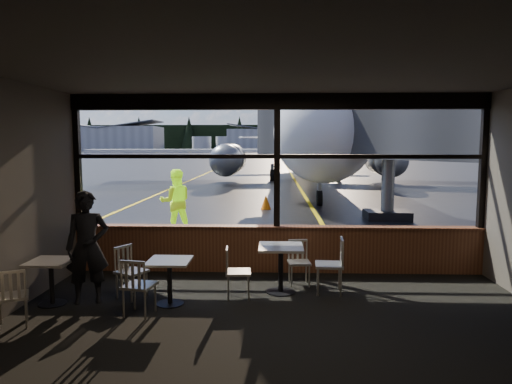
# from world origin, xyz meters

# --- Properties ---
(ground_plane) EXTENTS (520.00, 520.00, 0.00)m
(ground_plane) POSITION_xyz_m (0.00, 120.00, 0.00)
(ground_plane) COLOR black
(ground_plane) RESTS_ON ground
(carpet_floor) EXTENTS (8.00, 6.00, 0.01)m
(carpet_floor) POSITION_xyz_m (0.00, -3.00, 0.01)
(carpet_floor) COLOR black
(carpet_floor) RESTS_ON ground
(ceiling) EXTENTS (8.00, 6.00, 0.04)m
(ceiling) POSITION_xyz_m (0.00, -3.00, 3.50)
(ceiling) COLOR #38332D
(ceiling) RESTS_ON ground
(wall_back) EXTENTS (8.00, 0.04, 3.50)m
(wall_back) POSITION_xyz_m (0.00, -6.00, 1.75)
(wall_back) COLOR #4E473E
(wall_back) RESTS_ON ground
(window_sill) EXTENTS (8.00, 0.28, 0.90)m
(window_sill) POSITION_xyz_m (0.00, 0.00, 0.45)
(window_sill) COLOR #5C301C
(window_sill) RESTS_ON ground
(window_header) EXTENTS (8.00, 0.18, 0.30)m
(window_header) POSITION_xyz_m (0.00, 0.00, 3.35)
(window_header) COLOR black
(window_header) RESTS_ON ground
(mullion_left) EXTENTS (0.12, 0.12, 2.60)m
(mullion_left) POSITION_xyz_m (-3.95, 0.00, 2.20)
(mullion_left) COLOR black
(mullion_left) RESTS_ON ground
(mullion_centre) EXTENTS (0.12, 0.12, 2.60)m
(mullion_centre) POSITION_xyz_m (0.00, 0.00, 2.20)
(mullion_centre) COLOR black
(mullion_centre) RESTS_ON ground
(mullion_right) EXTENTS (0.12, 0.12, 2.60)m
(mullion_right) POSITION_xyz_m (3.95, 0.00, 2.20)
(mullion_right) COLOR black
(mullion_right) RESTS_ON ground
(window_transom) EXTENTS (8.00, 0.10, 0.08)m
(window_transom) POSITION_xyz_m (0.00, 0.00, 2.30)
(window_transom) COLOR black
(window_transom) RESTS_ON ground
(airliner) EXTENTS (30.78, 36.64, 10.99)m
(airliner) POSITION_xyz_m (2.14, 22.16, 5.50)
(airliner) COLOR white
(airliner) RESTS_ON ground_plane
(jet_bridge) EXTENTS (8.80, 10.75, 4.69)m
(jet_bridge) POSITION_xyz_m (3.60, 5.50, 2.35)
(jet_bridge) COLOR #2E2E31
(jet_bridge) RESTS_ON ground_plane
(cafe_table_near) EXTENTS (0.75, 0.75, 0.82)m
(cafe_table_near) POSITION_xyz_m (0.06, -1.30, 0.41)
(cafe_table_near) COLOR #9A948D
(cafe_table_near) RESTS_ON carpet_floor
(cafe_table_mid) EXTENTS (0.66, 0.66, 0.73)m
(cafe_table_mid) POSITION_xyz_m (-1.70, -1.94, 0.36)
(cafe_table_mid) COLOR #A09C93
(cafe_table_mid) RESTS_ON carpet_floor
(cafe_table_left) EXTENTS (0.65, 0.65, 0.72)m
(cafe_table_left) POSITION_xyz_m (-3.56, -2.01, 0.36)
(cafe_table_left) COLOR gray
(cafe_table_left) RESTS_ON carpet_floor
(chair_near_e) EXTENTS (0.57, 0.57, 0.97)m
(chair_near_e) POSITION_xyz_m (0.88, -1.28, 0.48)
(chair_near_e) COLOR beige
(chair_near_e) RESTS_ON carpet_floor
(chair_near_w) EXTENTS (0.50, 0.50, 0.86)m
(chair_near_w) POSITION_xyz_m (-0.64, -1.58, 0.43)
(chair_near_w) COLOR #B4AEA2
(chair_near_w) RESTS_ON carpet_floor
(chair_near_n) EXTENTS (0.49, 0.49, 0.81)m
(chair_near_n) POSITION_xyz_m (0.40, -0.85, 0.41)
(chair_near_n) COLOR beige
(chair_near_n) RESTS_ON carpet_floor
(chair_mid_s) EXTENTS (0.56, 0.56, 0.89)m
(chair_mid_s) POSITION_xyz_m (-2.05, -2.40, 0.44)
(chair_mid_s) COLOR #A9A599
(chair_mid_s) RESTS_ON carpet_floor
(chair_mid_w) EXTENTS (0.65, 0.65, 0.87)m
(chair_mid_w) POSITION_xyz_m (-2.40, -1.64, 0.43)
(chair_mid_w) COLOR beige
(chair_mid_w) RESTS_ON carpet_floor
(chair_left_s) EXTENTS (0.63, 0.63, 0.86)m
(chair_left_s) POSITION_xyz_m (-3.68, -2.90, 0.43)
(chair_left_s) COLOR #B1ADA0
(chair_left_s) RESTS_ON carpet_floor
(passenger) EXTENTS (0.76, 0.62, 1.81)m
(passenger) POSITION_xyz_m (-3.03, -1.88, 0.90)
(passenger) COLOR black
(passenger) RESTS_ON carpet_floor
(ground_crew) EXTENTS (1.06, 0.93, 1.84)m
(ground_crew) POSITION_xyz_m (-2.84, 3.83, 0.92)
(ground_crew) COLOR #BFF219
(ground_crew) RESTS_ON ground_plane
(cone_nose) EXTENTS (0.41, 0.41, 0.57)m
(cone_nose) POSITION_xyz_m (-0.36, 8.89, 0.28)
(cone_nose) COLOR #FD4E08
(cone_nose) RESTS_ON ground_plane
(hangar_left) EXTENTS (45.00, 18.00, 11.00)m
(hangar_left) POSITION_xyz_m (-70.00, 180.00, 5.50)
(hangar_left) COLOR silver
(hangar_left) RESTS_ON ground_plane
(hangar_mid) EXTENTS (38.00, 15.00, 10.00)m
(hangar_mid) POSITION_xyz_m (0.00, 185.00, 5.00)
(hangar_mid) COLOR silver
(hangar_mid) RESTS_ON ground_plane
(hangar_right) EXTENTS (50.00, 20.00, 12.00)m
(hangar_right) POSITION_xyz_m (60.00, 178.00, 6.00)
(hangar_right) COLOR silver
(hangar_right) RESTS_ON ground_plane
(fuel_tank_a) EXTENTS (8.00, 8.00, 6.00)m
(fuel_tank_a) POSITION_xyz_m (-30.00, 182.00, 3.00)
(fuel_tank_a) COLOR silver
(fuel_tank_a) RESTS_ON ground_plane
(fuel_tank_b) EXTENTS (8.00, 8.00, 6.00)m
(fuel_tank_b) POSITION_xyz_m (-20.00, 182.00, 3.00)
(fuel_tank_b) COLOR silver
(fuel_tank_b) RESTS_ON ground_plane
(fuel_tank_c) EXTENTS (8.00, 8.00, 6.00)m
(fuel_tank_c) POSITION_xyz_m (-10.00, 182.00, 3.00)
(fuel_tank_c) COLOR silver
(fuel_tank_c) RESTS_ON ground_plane
(treeline) EXTENTS (360.00, 3.00, 12.00)m
(treeline) POSITION_xyz_m (0.00, 210.00, 6.00)
(treeline) COLOR black
(treeline) RESTS_ON ground_plane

